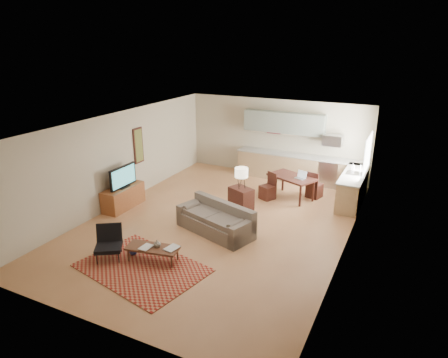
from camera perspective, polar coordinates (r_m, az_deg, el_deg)
The scene contains 25 objects.
room at distance 10.20m, azimuth -0.74°, elevation 0.55°, with size 9.00×9.00×9.00m.
kitchen_counter_back at distance 13.90m, azimuth 10.41°, elevation 1.58°, with size 4.26×0.64×0.92m, color #A3845B, non-canonical shape.
kitchen_counter_right at distance 12.43m, azimuth 17.89°, elevation -1.24°, with size 0.64×2.26×0.92m, color #A3845B, non-canonical shape.
kitchen_range at distance 13.67m, azimuth 14.83°, elevation 0.89°, with size 0.62×0.62×0.90m, color #A5A8AD.
kitchen_microwave at distance 13.39m, azimuth 15.26°, elevation 5.38°, with size 0.62×0.40×0.35m, color #A5A8AD.
upper_cabinets at distance 13.83m, azimuth 8.56°, elevation 7.98°, with size 2.80×0.34×0.70m, color gray.
window_right at distance 12.07m, azimuth 19.82°, elevation 3.39°, with size 0.02×1.40×1.05m, color white.
wall_art_left at distance 12.54m, azimuth -12.11°, elevation 4.70°, with size 0.06×0.42×1.10m, color olive, non-canonical shape.
triptych at distance 14.12m, azimuth 7.14°, elevation 7.45°, with size 1.70×0.04×0.50m, color beige, non-canonical shape.
rug at distance 8.94m, azimuth -11.63°, elevation -12.31°, with size 2.61×1.81×0.02m, color maroon.
sofa at distance 10.08m, azimuth -1.29°, elevation -5.69°, with size 2.14×0.93×0.74m, color #61564C, non-canonical shape.
coffee_table at distance 9.06m, azimuth -10.11°, elevation -10.50°, with size 1.17×0.46×0.35m, color #472617, non-canonical shape.
book_a at distance 9.03m, azimuth -11.65°, elevation -9.37°, with size 0.24×0.31×0.03m, color maroon.
book_b at distance 8.92m, azimuth -8.01°, elevation -9.53°, with size 0.29×0.37×0.02m, color navy.
vase at distance 8.94m, azimuth -9.53°, elevation -9.05°, with size 0.18×0.18×0.16m, color black.
armchair at distance 9.28m, azimuth -16.20°, elevation -8.89°, with size 0.65×0.65×0.74m, color black, non-canonical shape.
tv_credenza at distance 11.91m, azimuth -14.19°, elevation -2.52°, with size 0.53×1.37×0.63m, color brown, non-canonical shape.
tv at distance 11.66m, azimuth -14.24°, elevation 0.30°, with size 0.11×1.05×0.63m, color black, non-canonical shape.
console_table at distance 11.15m, azimuth 2.45°, elevation -3.12°, with size 0.65×0.43×0.76m, color #341712, non-canonical shape.
table_lamp at distance 10.90m, azimuth 2.50°, elevation 0.18°, with size 0.37×0.37×0.60m, color beige, non-canonical shape.
dining_table at distance 12.37m, azimuth 9.58°, elevation -1.15°, with size 1.40×0.80×0.71m, color #341712, non-canonical shape.
dining_chair_near at distance 12.19m, azimuth 6.24°, elevation -1.02°, with size 0.39×0.41×0.82m, color #341712, non-canonical shape.
dining_chair_far at distance 12.55m, azimuth 12.85°, elevation -0.72°, with size 0.41×0.43×0.85m, color #341712, non-canonical shape.
laptop at distance 12.07m, azimuth 10.84°, elevation 0.57°, with size 0.30×0.22×0.22m, color #A5A8AD, non-canonical shape.
soap_bottle at distance 12.60m, azimuth 17.96°, elevation 1.70°, with size 0.10×0.10×0.19m, color beige.
Camera 1 is at (4.35, -8.61, 4.66)m, focal length 32.00 mm.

